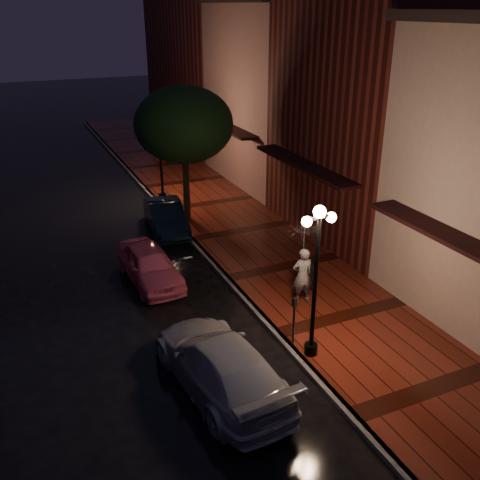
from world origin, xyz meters
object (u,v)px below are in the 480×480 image
street_tree (184,127)px  silver_car (220,364)px  navy_car (166,217)px  streetlamp_near (316,274)px  streetlamp_far (160,150)px  pink_car (150,265)px  woman_with_umbrella (304,253)px  parking_meter (294,316)px

street_tree → silver_car: size_ratio=1.16×
navy_car → streetlamp_near: bearing=-78.6°
streetlamp_far → street_tree: street_tree is taller
pink_car → woman_with_umbrella: size_ratio=1.47×
street_tree → silver_car: 12.05m
streetlamp_near → navy_car: size_ratio=1.08×
silver_car → street_tree: bearing=-110.3°
streetlamp_near → streetlamp_far: size_ratio=1.00×
street_tree → parking_meter: size_ratio=4.02×
silver_car → parking_meter: size_ratio=3.46×
streetlamp_far → silver_car: streetlamp_far is taller
woman_with_umbrella → parking_meter: woman_with_umbrella is taller
pink_car → streetlamp_far: bearing=67.3°
street_tree → parking_meter: bearing=-92.5°
silver_car → parking_meter: parking_meter is taller
streetlamp_near → silver_car: bearing=-177.1°
street_tree → navy_car: (-1.21, -0.67, -3.59)m
woman_with_umbrella → parking_meter: (-1.41, -1.93, -0.84)m
streetlamp_far → parking_meter: (-0.20, -13.36, -1.58)m
streetlamp_near → silver_car: (-2.72, -0.14, -1.88)m
pink_car → silver_car: 6.27m
navy_car → street_tree: bearing=35.2°
pink_car → silver_car: silver_car is taller
streetlamp_far → woman_with_umbrella: streetlamp_far is taller
navy_car → woman_with_umbrella: woman_with_umbrella is taller
streetlamp_far → parking_meter: bearing=-90.9°
streetlamp_far → pink_car: (-2.80, -7.87, -1.95)m
street_tree → silver_car: bearing=-105.0°
streetlamp_near → streetlamp_far: same height
silver_car → pink_car: bearing=-94.6°
navy_car → parking_meter: size_ratio=2.75×
streetlamp_far → woman_with_umbrella: bearing=-84.0°
streetlamp_far → street_tree: (0.26, -3.01, 1.64)m
streetlamp_near → navy_car: 10.54m
pink_car → streetlamp_near: bearing=-68.6°
streetlamp_far → woman_with_umbrella: (1.21, -11.43, -0.73)m
streetlamp_near → silver_car: streetlamp_near is taller
street_tree → silver_car: (-2.98, -11.13, -3.52)m
streetlamp_far → silver_car: bearing=-100.9°
streetlamp_far → pink_car: streetlamp_far is taller
streetlamp_far → pink_car: size_ratio=1.13×
parking_meter → pink_car: bearing=92.7°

